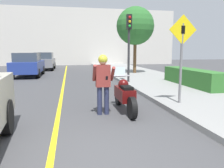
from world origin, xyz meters
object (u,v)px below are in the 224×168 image
crossing_sign (182,51)px  person_biker (103,78)px  traffic_light (129,35)px  street_tree (135,26)px  parked_car_blue (28,64)px  motorcycle (124,95)px  parked_car_grey (44,61)px

crossing_sign → person_biker: bearing=-172.7°
crossing_sign → traffic_light: bearing=93.6°
traffic_light → street_tree: 5.13m
traffic_light → parked_car_blue: 8.11m
person_biker → crossing_sign: crossing_sign is taller
motorcycle → traffic_light: 5.74m
street_tree → person_biker: bearing=-111.6°
crossing_sign → parked_car_blue: bearing=122.0°
street_tree → parked_car_blue: (-7.80, 0.42, -2.78)m
street_tree → crossing_sign: bearing=-98.5°
crossing_sign → motorcycle: bearing=-177.9°
parked_car_blue → crossing_sign: bearing=-58.0°
person_biker → street_tree: 11.14m
motorcycle → crossing_sign: 2.26m
traffic_light → street_tree: size_ratio=0.72×
crossing_sign → parked_car_grey: (-5.82, 15.78, -0.95)m
crossing_sign → parked_car_grey: bearing=110.3°
motorcycle → street_tree: street_tree is taller
motorcycle → parked_car_grey: size_ratio=0.53×
motorcycle → parked_car_blue: parked_car_blue is taller
traffic_light → crossing_sign: bearing=-86.4°
street_tree → parked_car_grey: 9.85m
motorcycle → parked_car_blue: size_ratio=0.53×
crossing_sign → traffic_light: traffic_light is taller
motorcycle → person_biker: 0.91m
person_biker → parked_car_blue: size_ratio=0.40×
person_biker → crossing_sign: size_ratio=0.62×
traffic_light → street_tree: street_tree is taller
motorcycle → parked_car_blue: 11.19m
traffic_light → motorcycle: bearing=-106.6°
motorcycle → parked_car_grey: 16.35m
person_biker → traffic_light: size_ratio=0.48×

